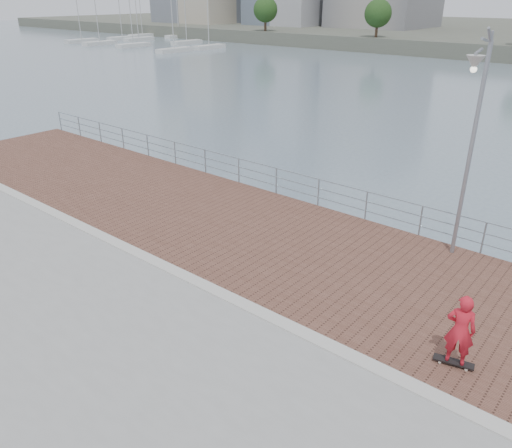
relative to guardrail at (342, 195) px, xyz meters
The scene contains 9 objects.
water 7.50m from the guardrail, 90.00° to the right, with size 400.00×400.00×0.00m, color slate.
seawall 12.12m from the guardrail, 90.00° to the right, with size 40.00×24.00×2.00m, color gray.
brick_lane 3.47m from the guardrail, 90.00° to the right, with size 40.00×6.80×0.02m, color brown.
curb 7.03m from the guardrail, 90.00° to the right, with size 40.00×0.40×0.06m, color #B7B5AD.
guardrail is the anchor object (origin of this frame).
street_lamp 5.95m from the guardrail, 12.43° to the right, with size 0.47×1.36×6.44m.
skateboard 8.63m from the guardrail, 42.26° to the right, with size 0.89×0.42×0.10m.
skateboarder 8.62m from the guardrail, 42.26° to the right, with size 0.63×0.41×1.72m, color red.
marina 98.01m from the guardrail, 145.47° to the left, with size 34.41×29.48×10.82m.
Camera 1 is at (8.60, -8.32, 7.53)m, focal length 35.00 mm.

